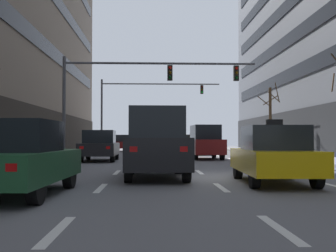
{
  "coord_description": "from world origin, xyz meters",
  "views": [
    {
      "loc": [
        -1.79,
        -13.92,
        1.26
      ],
      "look_at": [
        -0.71,
        14.2,
        2.09
      ],
      "focal_mm": 45.51,
      "sensor_mm": 36.0,
      "label": 1
    }
  ],
  "objects_px": {
    "traffic_signal_0": "(137,83)",
    "traffic_signal_1": "(139,100)",
    "car_driving_4": "(100,146)",
    "car_driving_5": "(124,143)",
    "street_tree_0": "(270,118)",
    "taxi_driving_2": "(192,145)",
    "car_driving_0": "(156,143)",
    "taxi_driving_1": "(273,155)",
    "car_driving_3": "(18,159)",
    "car_driving_6": "(205,142)"
  },
  "relations": [
    {
      "from": "car_driving_0",
      "to": "street_tree_0",
      "type": "relative_size",
      "value": 0.86
    },
    {
      "from": "taxi_driving_1",
      "to": "car_driving_0",
      "type": "bearing_deg",
      "value": 151.53
    },
    {
      "from": "taxi_driving_2",
      "to": "car_driving_3",
      "type": "xyz_separation_m",
      "value": [
        -6.15,
        -23.86,
        0.05
      ]
    },
    {
      "from": "car_driving_5",
      "to": "taxi_driving_2",
      "type": "bearing_deg",
      "value": -56.15
    },
    {
      "from": "car_driving_4",
      "to": "car_driving_5",
      "type": "xyz_separation_m",
      "value": [
        0.22,
        18.15,
        -0.05
      ]
    },
    {
      "from": "car_driving_3",
      "to": "car_driving_6",
      "type": "bearing_deg",
      "value": 69.35
    },
    {
      "from": "car_driving_4",
      "to": "car_driving_6",
      "type": "height_order",
      "value": "car_driving_6"
    },
    {
      "from": "car_driving_6",
      "to": "traffic_signal_1",
      "type": "distance_m",
      "value": 15.84
    },
    {
      "from": "car_driving_0",
      "to": "traffic_signal_0",
      "type": "xyz_separation_m",
      "value": [
        -0.96,
        9.64,
        3.2
      ]
    },
    {
      "from": "car_driving_6",
      "to": "car_driving_5",
      "type": "bearing_deg",
      "value": 110.44
    },
    {
      "from": "taxi_driving_2",
      "to": "car_driving_6",
      "type": "bearing_deg",
      "value": -89.23
    },
    {
      "from": "taxi_driving_1",
      "to": "traffic_signal_0",
      "type": "bearing_deg",
      "value": 110.42
    },
    {
      "from": "taxi_driving_1",
      "to": "traffic_signal_0",
      "type": "xyz_separation_m",
      "value": [
        -4.25,
        11.42,
        3.51
      ]
    },
    {
      "from": "taxi_driving_1",
      "to": "car_driving_6",
      "type": "bearing_deg",
      "value": 90.52
    },
    {
      "from": "street_tree_0",
      "to": "car_driving_4",
      "type": "bearing_deg",
      "value": -144.45
    },
    {
      "from": "car_driving_0",
      "to": "taxi_driving_2",
      "type": "distance_m",
      "value": 19.96
    },
    {
      "from": "car_driving_0",
      "to": "taxi_driving_2",
      "type": "xyz_separation_m",
      "value": [
        3.06,
        19.72,
        -0.34
      ]
    },
    {
      "from": "car_driving_0",
      "to": "taxi_driving_1",
      "type": "bearing_deg",
      "value": -28.47
    },
    {
      "from": "taxi_driving_2",
      "to": "car_driving_5",
      "type": "distance_m",
      "value": 10.57
    },
    {
      "from": "car_driving_0",
      "to": "car_driving_6",
      "type": "relative_size",
      "value": 1.06
    },
    {
      "from": "car_driving_0",
      "to": "traffic_signal_0",
      "type": "bearing_deg",
      "value": 95.7
    },
    {
      "from": "traffic_signal_1",
      "to": "car_driving_0",
      "type": "bearing_deg",
      "value": -87.09
    },
    {
      "from": "car_driving_5",
      "to": "car_driving_0",
      "type": "bearing_deg",
      "value": -84.34
    },
    {
      "from": "car_driving_4",
      "to": "street_tree_0",
      "type": "distance_m",
      "value": 15.07
    },
    {
      "from": "car_driving_6",
      "to": "traffic_signal_0",
      "type": "distance_m",
      "value": 5.96
    },
    {
      "from": "car_driving_5",
      "to": "traffic_signal_0",
      "type": "height_order",
      "value": "traffic_signal_0"
    },
    {
      "from": "traffic_signal_1",
      "to": "street_tree_0",
      "type": "xyz_separation_m",
      "value": [
        10.48,
        -8.05,
        -2.12
      ]
    },
    {
      "from": "traffic_signal_0",
      "to": "traffic_signal_1",
      "type": "distance_m",
      "value": 17.47
    },
    {
      "from": "street_tree_0",
      "to": "car_driving_5",
      "type": "bearing_deg",
      "value": 141.56
    },
    {
      "from": "traffic_signal_1",
      "to": "car_driving_3",
      "type": "bearing_deg",
      "value": -93.13
    },
    {
      "from": "car_driving_3",
      "to": "traffic_signal_1",
      "type": "bearing_deg",
      "value": 86.87
    },
    {
      "from": "taxi_driving_2",
      "to": "taxi_driving_1",
      "type": "bearing_deg",
      "value": -89.39
    },
    {
      "from": "car_driving_5",
      "to": "traffic_signal_0",
      "type": "relative_size",
      "value": 0.41
    },
    {
      "from": "car_driving_5",
      "to": "street_tree_0",
      "type": "distance_m",
      "value": 15.37
    },
    {
      "from": "taxi_driving_1",
      "to": "car_driving_4",
      "type": "bearing_deg",
      "value": 117.58
    },
    {
      "from": "traffic_signal_0",
      "to": "traffic_signal_1",
      "type": "xyz_separation_m",
      "value": [
        -0.41,
        17.45,
        0.68
      ]
    },
    {
      "from": "car_driving_5",
      "to": "street_tree_0",
      "type": "height_order",
      "value": "street_tree_0"
    },
    {
      "from": "car_driving_6",
      "to": "taxi_driving_2",
      "type": "bearing_deg",
      "value": 90.77
    },
    {
      "from": "traffic_signal_0",
      "to": "street_tree_0",
      "type": "xyz_separation_m",
      "value": [
        10.06,
        9.4,
        -1.44
      ]
    },
    {
      "from": "car_driving_4",
      "to": "car_driving_5",
      "type": "bearing_deg",
      "value": 89.29
    },
    {
      "from": "taxi_driving_2",
      "to": "traffic_signal_1",
      "type": "distance_m",
      "value": 9.58
    },
    {
      "from": "car_driving_5",
      "to": "street_tree_0",
      "type": "xyz_separation_m",
      "value": [
        11.93,
        -9.47,
        2.07
      ]
    },
    {
      "from": "taxi_driving_2",
      "to": "car_driving_5",
      "type": "relative_size",
      "value": 0.97
    },
    {
      "from": "car_driving_3",
      "to": "traffic_signal_0",
      "type": "xyz_separation_m",
      "value": [
        2.12,
        13.77,
        3.48
      ]
    },
    {
      "from": "taxi_driving_1",
      "to": "taxi_driving_2",
      "type": "relative_size",
      "value": 1.04
    },
    {
      "from": "car_driving_4",
      "to": "car_driving_6",
      "type": "xyz_separation_m",
      "value": [
        6.21,
        2.08,
        0.19
      ]
    },
    {
      "from": "car_driving_4",
      "to": "street_tree_0",
      "type": "bearing_deg",
      "value": 35.55
    },
    {
      "from": "taxi_driving_1",
      "to": "car_driving_5",
      "type": "bearing_deg",
      "value": 101.42
    },
    {
      "from": "taxi_driving_1",
      "to": "street_tree_0",
      "type": "height_order",
      "value": "street_tree_0"
    },
    {
      "from": "car_driving_3",
      "to": "car_driving_6",
      "type": "xyz_separation_m",
      "value": [
        6.25,
        16.57,
        0.22
      ]
    }
  ]
}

